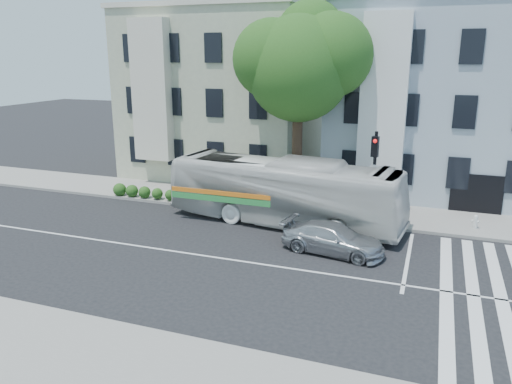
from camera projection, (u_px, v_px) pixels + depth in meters
The scene contains 11 objects.
ground at pixel (240, 261), 20.58m from camera, with size 120.00×120.00×0.00m, color black.
sidewalk_far at pixel (293, 206), 27.81m from camera, with size 80.00×4.00×0.15m, color gray.
sidewalk_near at pixel (129, 371), 13.32m from camera, with size 80.00×4.00×0.15m, color gray.
building_left at pixel (226, 94), 35.00m from camera, with size 12.00×10.00×11.00m, color #A4A98E.
building_right at pixel (437, 101), 30.38m from camera, with size 12.00×10.00×11.00m, color #98AAB5.
street_tree at pixel (301, 62), 26.38m from camera, with size 7.30×5.90×11.10m.
bus at pixel (284, 192), 24.76m from camera, with size 11.92×2.79×3.32m, color silver.
sedan at pixel (333, 238), 21.31m from camera, with size 4.44×1.81×1.29m, color #B2B4BA.
hedge at pixel (184, 196), 28.12m from camera, with size 8.50×0.84×0.70m, color #356922, non-canonical shape.
traffic_signal at pixel (374, 167), 23.66m from camera, with size 0.50×0.55×4.76m.
fire_hydrant at pixel (475, 221), 23.96m from camera, with size 0.38×0.24×0.66m.
Camera 1 is at (7.14, -17.69, 8.27)m, focal length 35.00 mm.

